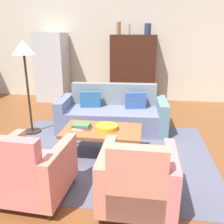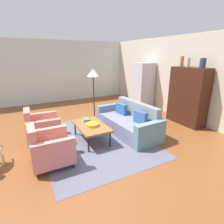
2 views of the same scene
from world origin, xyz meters
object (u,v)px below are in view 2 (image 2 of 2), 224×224
object	(u,v)px
vase_small	(203,63)
refrigerator	(142,85)
vase_tall	(182,61)
floor_lamp	(93,78)
armchair_left	(41,128)
cabinet	(188,96)
armchair_right	(48,149)
coffee_table	(91,126)
couch	(129,122)
fruit_bowl	(92,125)
book_stack	(86,120)
vase_round	(188,62)

from	to	relation	value
vase_small	refrigerator	xyz separation A→B (m)	(-2.60, -0.10, -1.01)
vase_tall	floor_lamp	size ratio (longest dim) A/B	0.19
armchair_left	cabinet	size ratio (longest dim) A/B	0.49
vase_small	refrigerator	size ratio (longest dim) A/B	0.15
armchair_right	coffee_table	bearing A→B (deg)	117.19
couch	fruit_bowl	bearing A→B (deg)	90.68
coffee_table	book_stack	xyz separation A→B (m)	(-0.32, -0.02, 0.08)
vase_tall	refrigerator	distance (m)	2.12
armchair_right	refrigerator	xyz separation A→B (m)	(-2.60, 4.28, 0.58)
couch	coffee_table	distance (m)	1.19
book_stack	vase_round	world-z (taller)	vase_round
vase_round	book_stack	bearing A→B (deg)	-97.38
fruit_bowl	vase_tall	world-z (taller)	vase_tall
floor_lamp	refrigerator	bearing A→B (deg)	101.22
vase_small	armchair_left	bearing A→B (deg)	-105.40
armchair_right	book_stack	size ratio (longest dim) A/B	3.16
vase_round	vase_tall	bearing A→B (deg)	180.00
refrigerator	book_stack	bearing A→B (deg)	-61.78
couch	floor_lamp	world-z (taller)	floor_lamp
armchair_left	armchair_right	world-z (taller)	same
coffee_table	vase_round	size ratio (longest dim) A/B	4.40
coffee_table	floor_lamp	bearing A→B (deg)	154.92
coffee_table	vase_small	xyz separation A→B (m)	(0.60, 3.21, 1.54)
vase_round	armchair_left	bearing A→B (deg)	-99.16
vase_tall	refrigerator	size ratio (longest dim) A/B	0.17
cabinet	vase_round	distance (m)	1.05
couch	armchair_right	bearing A→B (deg)	101.19
vase_round	refrigerator	world-z (taller)	vase_round
armchair_right	refrigerator	distance (m)	5.04
cabinet	vase_small	world-z (taller)	vase_small
coffee_table	armchair_left	distance (m)	1.31
armchair_left	refrigerator	distance (m)	4.54
fruit_bowl	vase_small	world-z (taller)	vase_small
vase_small	floor_lamp	distance (m)	3.32
couch	fruit_bowl	distance (m)	1.20
cabinet	couch	bearing A→B (deg)	-97.24
armchair_right	floor_lamp	distance (m)	3.04
armchair_right	fruit_bowl	size ratio (longest dim) A/B	2.61
armchair_left	armchair_right	bearing A→B (deg)	2.58
vase_tall	armchair_left	bearing A→B (deg)	-95.95
armchair_right	fruit_bowl	world-z (taller)	armchair_right
refrigerator	coffee_table	bearing A→B (deg)	-57.32
vase_tall	refrigerator	world-z (taller)	vase_tall
refrigerator	floor_lamp	world-z (taller)	refrigerator
couch	vase_small	xyz separation A→B (m)	(0.61, 2.03, 1.65)
coffee_table	vase_small	size ratio (longest dim) A/B	4.37
book_stack	vase_small	bearing A→B (deg)	74.14
book_stack	couch	bearing A→B (deg)	75.57
couch	fruit_bowl	xyz separation A→B (m)	(0.08, -1.19, 0.18)
coffee_table	fruit_bowl	world-z (taller)	fruit_bowl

